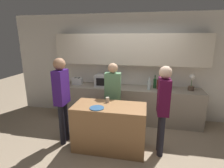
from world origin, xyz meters
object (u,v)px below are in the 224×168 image
object	(u,v)px
microwave	(106,80)
person_center	(163,104)
plate_on_island	(97,108)
toaster	(77,81)
cup_0	(108,100)
bottle_3	(165,85)
potted_plant	(192,82)
person_right	(113,93)
bottle_4	(169,84)
person_left	(62,94)
bottle_1	(155,83)
bottle_0	(149,85)
bottle_2	(159,84)

from	to	relation	value
microwave	person_center	xyz separation A→B (m)	(1.33, -1.29, -0.06)
plate_on_island	person_center	world-z (taller)	person_center
toaster	plate_on_island	size ratio (longest dim) A/B	1.00
plate_on_island	cup_0	world-z (taller)	cup_0
bottle_3	toaster	bearing A→B (deg)	177.11
potted_plant	person_center	bearing A→B (deg)	-120.14
toaster	person_right	bearing A→B (deg)	-33.38
bottle_4	person_left	distance (m)	2.53
plate_on_island	person_center	xyz separation A→B (m)	(1.15, 0.19, 0.09)
bottle_1	microwave	bearing A→B (deg)	-177.91
potted_plant	person_left	world-z (taller)	person_left
bottle_0	bottle_1	size ratio (longest dim) A/B	0.93
bottle_1	person_left	distance (m)	2.25
person_center	bottle_1	bearing A→B (deg)	2.67
plate_on_island	person_left	bearing A→B (deg)	165.81
bottle_1	bottle_4	distance (m)	0.33
bottle_0	person_left	world-z (taller)	person_left
bottle_2	potted_plant	bearing A→B (deg)	0.36
bottle_3	plate_on_island	world-z (taller)	bottle_3
toaster	cup_0	size ratio (longest dim) A/B	2.59
potted_plant	bottle_2	bearing A→B (deg)	-179.64
plate_on_island	person_left	size ratio (longest dim) A/B	0.15
bottle_3	cup_0	xyz separation A→B (m)	(-1.17, -1.04, -0.08)
person_right	microwave	bearing A→B (deg)	-70.84
cup_0	person_center	xyz separation A→B (m)	(1.03, -0.14, 0.05)
bottle_3	cup_0	world-z (taller)	bottle_3
person_left	person_right	xyz separation A→B (m)	(0.91, 0.56, -0.10)
cup_0	person_right	distance (m)	0.42
microwave	bottle_0	distance (m)	1.10
bottle_0	bottle_2	distance (m)	0.26
bottle_0	bottle_3	size ratio (longest dim) A/B	0.91
bottle_3	person_right	xyz separation A→B (m)	(-1.15, -0.62, -0.07)
microwave	plate_on_island	xyz separation A→B (m)	(0.18, -1.48, -0.15)
bottle_0	bottle_4	size ratio (longest dim) A/B	0.95
potted_plant	bottle_1	xyz separation A→B (m)	(-0.84, 0.04, -0.07)
microwave	potted_plant	distance (m)	2.07
bottle_3	person_right	bearing A→B (deg)	-151.72
bottle_2	cup_0	world-z (taller)	bottle_2
potted_plant	cup_0	xyz separation A→B (m)	(-1.78, -1.15, -0.15)
bottle_0	person_center	xyz separation A→B (m)	(0.23, -1.17, -0.02)
toaster	potted_plant	distance (m)	2.86
cup_0	person_right	bearing A→B (deg)	86.77
toaster	bottle_2	bearing A→B (deg)	-0.13
potted_plant	bottle_1	bearing A→B (deg)	177.04
bottle_1	cup_0	size ratio (longest dim) A/B	3.21
microwave	bottle_1	distance (m)	1.23
toaster	bottle_1	world-z (taller)	bottle_1
bottle_4	person_center	xyz separation A→B (m)	(-0.24, -1.33, -0.03)
potted_plant	plate_on_island	size ratio (longest dim) A/B	1.52
bottle_1	bottle_2	distance (m)	0.10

